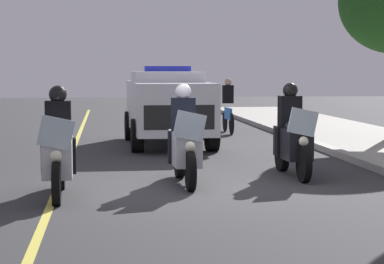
% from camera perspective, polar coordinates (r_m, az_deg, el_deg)
% --- Properties ---
extents(ground_plane, '(80.00, 80.00, 0.00)m').
position_cam_1_polar(ground_plane, '(12.60, 0.14, -4.18)').
color(ground_plane, '#333335').
extents(lane_stripe_center, '(48.00, 0.12, 0.01)m').
position_cam_1_polar(lane_stripe_center, '(12.54, -10.25, -4.29)').
color(lane_stripe_center, '#E0D14C').
rests_on(lane_stripe_center, ground).
extents(police_motorcycle_lead_left, '(2.14, 0.57, 1.72)m').
position_cam_1_polar(police_motorcycle_lead_left, '(11.70, -10.17, -1.50)').
color(police_motorcycle_lead_left, black).
rests_on(police_motorcycle_lead_left, ground).
extents(police_motorcycle_lead_right, '(2.14, 0.57, 1.72)m').
position_cam_1_polar(police_motorcycle_lead_right, '(12.82, -0.57, -0.88)').
color(police_motorcycle_lead_right, black).
rests_on(police_motorcycle_lead_right, ground).
extents(police_motorcycle_trailing, '(2.14, 0.57, 1.72)m').
position_cam_1_polar(police_motorcycle_trailing, '(13.83, 7.66, -0.50)').
color(police_motorcycle_trailing, black).
rests_on(police_motorcycle_trailing, ground).
extents(police_suv, '(4.95, 2.16, 2.05)m').
position_cam_1_polar(police_suv, '(19.35, -1.85, 2.14)').
color(police_suv, silver).
rests_on(police_suv, ground).
extents(cyclist_background, '(1.76, 0.33, 1.69)m').
position_cam_1_polar(cyclist_background, '(23.04, 2.77, 2.01)').
color(cyclist_background, black).
rests_on(cyclist_background, ground).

